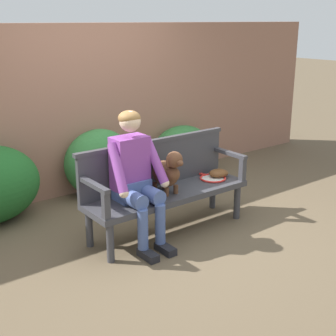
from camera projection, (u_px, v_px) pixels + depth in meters
The scene contains 12 objects.
ground_plane at pixel (168, 231), 4.90m from camera, with size 40.00×40.00×0.00m, color brown.
brick_garden_fence at pixel (83, 109), 5.92m from camera, with size 8.00×0.30×2.07m, color #936651.
hedge_bush_mid_left at pixel (99, 162), 5.83m from camera, with size 0.90×0.61×0.83m, color #337538.
hedge_bush_mid_right at pixel (182, 150), 6.63m from camera, with size 0.91×0.67×0.69m, color #337538.
garden_bench at pixel (168, 197), 4.78m from camera, with size 1.78×0.51×0.44m.
bench_backrest at pixel (155, 162), 4.86m from camera, with size 1.82×0.06×0.50m.
bench_armrest_left_end at pixel (98, 193), 4.14m from camera, with size 0.06×0.51×0.28m.
bench_armrest_right_end at pixel (234, 160), 5.13m from camera, with size 0.06×0.51×0.28m.
person_seated at pixel (135, 174), 4.44m from camera, with size 0.56×0.66×1.31m.
dog_on_bench at pixel (168, 171), 4.65m from camera, with size 0.22×0.46×0.46m.
tennis_racket at pixel (211, 178), 5.15m from camera, with size 0.31×0.57×0.03m.
baseball_glove at pixel (219, 173), 5.18m from camera, with size 0.22×0.17×0.09m, color brown.
Camera 1 is at (-2.72, -3.54, 2.11)m, focal length 50.17 mm.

